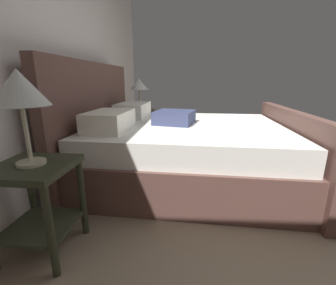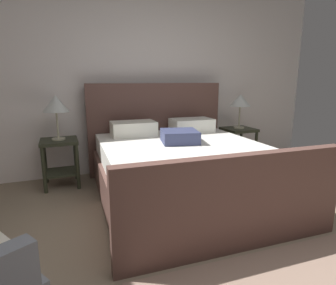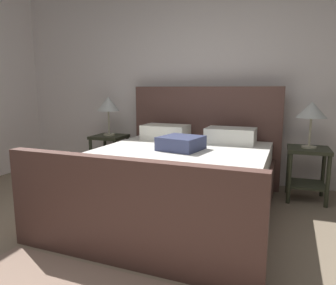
{
  "view_description": "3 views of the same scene",
  "coord_description": "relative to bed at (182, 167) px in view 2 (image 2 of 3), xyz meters",
  "views": [
    {
      "loc": [
        -2.44,
        1.43,
        1.08
      ],
      "look_at": [
        -0.25,
        1.63,
        0.48
      ],
      "focal_mm": 24.14,
      "sensor_mm": 36.0,
      "label": 1
    },
    {
      "loc": [
        -1.23,
        -1.31,
        1.32
      ],
      "look_at": [
        -0.06,
        1.69,
        0.6
      ],
      "focal_mm": 30.13,
      "sensor_mm": 36.0,
      "label": 2
    },
    {
      "loc": [
        0.97,
        -1.47,
        1.25
      ],
      "look_at": [
        -0.08,
        1.51,
        0.7
      ],
      "focal_mm": 33.32,
      "sensor_mm": 36.0,
      "label": 3
    }
  ],
  "objects": [
    {
      "name": "nightstand_right",
      "position": [
        1.29,
        0.76,
        0.05
      ],
      "size": [
        0.44,
        0.44,
        0.6
      ],
      "color": "#2C3020",
      "rests_on": "ground"
    },
    {
      "name": "wall_back",
      "position": [
        -0.03,
        1.27,
        1.03
      ],
      "size": [
        5.69,
        0.12,
        2.76
      ],
      "primitive_type": "cube",
      "color": "white",
      "rests_on": "ground"
    },
    {
      "name": "table_lamp_left",
      "position": [
        -1.29,
        0.86,
        0.68
      ],
      "size": [
        0.31,
        0.31,
        0.54
      ],
      "color": "#B7B293",
      "rests_on": "nightstand_left"
    },
    {
      "name": "nightstand_left",
      "position": [
        -1.29,
        0.86,
        0.05
      ],
      "size": [
        0.44,
        0.44,
        0.6
      ],
      "color": "#2C3020",
      "rests_on": "ground"
    },
    {
      "name": "bed",
      "position": [
        0.0,
        0.0,
        0.0
      ],
      "size": [
        2.02,
        2.31,
        1.28
      ],
      "color": "brown",
      "rests_on": "ground"
    },
    {
      "name": "ground_plane",
      "position": [
        -0.03,
        -1.49,
        -0.36
      ],
      "size": [
        5.57,
        5.41,
        0.02
      ],
      "primitive_type": "cube",
      "color": "#83725C"
    },
    {
      "name": "table_lamp_right",
      "position": [
        1.29,
        0.76,
        0.66
      ],
      "size": [
        0.32,
        0.32,
        0.51
      ],
      "color": "#B7B293",
      "rests_on": "nightstand_right"
    }
  ]
}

